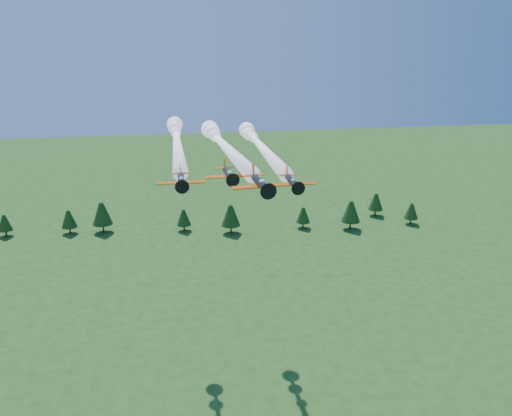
{
  "coord_description": "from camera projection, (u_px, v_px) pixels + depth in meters",
  "views": [
    {
      "loc": [
        -11.8,
        -86.97,
        74.22
      ],
      "look_at": [
        2.19,
        0.0,
        44.93
      ],
      "focal_mm": 40.0,
      "sensor_mm": 36.0,
      "label": 1
    }
  ],
  "objects": [
    {
      "name": "plane_slot",
      "position": [
        228.0,
        174.0,
        97.38
      ],
      "size": [
        8.26,
        8.98,
        2.91
      ],
      "rotation": [
        0.0,
        0.0,
        0.06
      ],
      "color": "black",
      "rests_on": "ground"
    },
    {
      "name": "plane_lead",
      "position": [
        223.0,
        145.0,
        107.65
      ],
      "size": [
        10.16,
        49.91,
        3.7
      ],
      "rotation": [
        0.0,
        0.0,
        0.09
      ],
      "color": "black",
      "rests_on": "ground"
    },
    {
      "name": "plane_right",
      "position": [
        259.0,
        145.0,
        120.37
      ],
      "size": [
        7.89,
        53.23,
        3.7
      ],
      "rotation": [
        0.0,
        0.0,
        0.02
      ],
      "color": "black",
      "rests_on": "ground"
    },
    {
      "name": "treeline",
      "position": [
        195.0,
        215.0,
        208.09
      ],
      "size": [
        171.04,
        19.41,
        11.33
      ],
      "color": "#382314",
      "rests_on": "ground"
    },
    {
      "name": "plane_left",
      "position": [
        177.0,
        141.0,
        115.68
      ],
      "size": [
        7.6,
        54.51,
        3.7
      ],
      "rotation": [
        0.0,
        0.0,
        -0.01
      ],
      "color": "black",
      "rests_on": "ground"
    }
  ]
}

